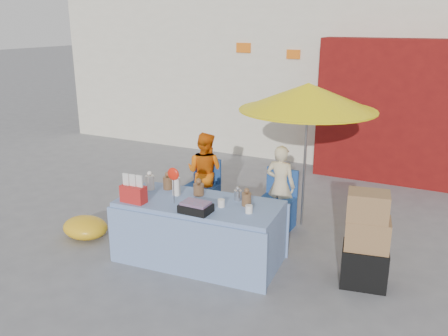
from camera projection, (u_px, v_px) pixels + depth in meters
The scene contains 10 objects.
ground at pixel (183, 249), 6.29m from camera, with size 80.00×80.00×0.00m, color slate.
backdrop at pixel (360, 12), 11.55m from camera, with size 14.00×8.00×7.80m.
market_table at pixel (199, 230), 5.90m from camera, with size 2.11×1.11×1.23m.
chair_left at pixel (201, 197), 7.40m from camera, with size 0.49×0.48×0.85m.
chair_right at pixel (276, 211), 6.86m from camera, with size 0.49×0.48×0.85m.
vendor_orange at pixel (205, 172), 7.40m from camera, with size 0.62×0.48×1.27m, color orange.
vendor_beige at pixel (280, 186), 6.87m from camera, with size 0.44×0.29×1.21m, color beige.
umbrella at pixel (308, 97), 6.48m from camera, with size 1.90×1.90×2.09m.
box_stack at pixel (366, 243), 5.31m from camera, with size 0.57×0.50×1.12m.
tarp_bundle at pixel (85, 227), 6.58m from camera, with size 0.66×0.53×0.30m, color yellow.
Camera 1 is at (3.05, -4.83, 2.90)m, focal length 38.00 mm.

